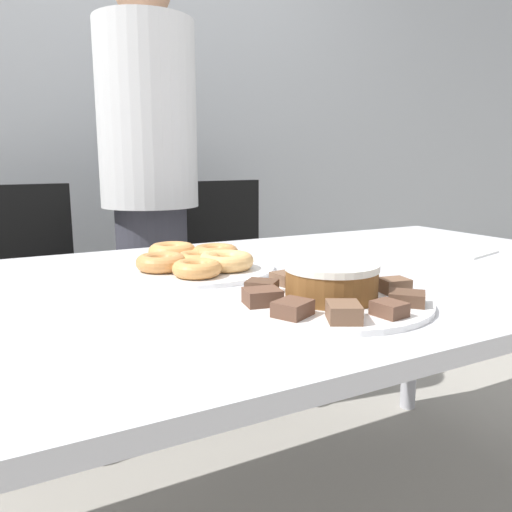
{
  "coord_description": "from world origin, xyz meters",
  "views": [
    {
      "loc": [
        -0.48,
        -0.93,
        0.97
      ],
      "look_at": [
        -0.02,
        -0.06,
        0.79
      ],
      "focal_mm": 35.0,
      "sensor_mm": 36.0,
      "label": 1
    }
  ],
  "objects_px": {
    "napkin": "(464,252)",
    "office_chair_left": "(32,318)",
    "plate_cake": "(331,301)",
    "frosted_cake": "(331,280)",
    "person_standing": "(150,191)",
    "plate_donuts": "(199,269)",
    "office_chair_right": "(241,290)"
  },
  "relations": [
    {
      "from": "napkin",
      "to": "office_chair_left",
      "type": "bearing_deg",
      "value": 137.07
    },
    {
      "from": "plate_cake",
      "to": "frosted_cake",
      "type": "height_order",
      "value": "frosted_cake"
    },
    {
      "from": "person_standing",
      "to": "office_chair_left",
      "type": "distance_m",
      "value": 0.62
    },
    {
      "from": "office_chair_left",
      "to": "plate_cake",
      "type": "relative_size",
      "value": 2.55
    },
    {
      "from": "frosted_cake",
      "to": "napkin",
      "type": "height_order",
      "value": "frosted_cake"
    },
    {
      "from": "office_chair_left",
      "to": "plate_donuts",
      "type": "xyz_separation_m",
      "value": [
        0.31,
        -0.84,
        0.31
      ]
    },
    {
      "from": "office_chair_left",
      "to": "napkin",
      "type": "bearing_deg",
      "value": -50.2
    },
    {
      "from": "office_chair_left",
      "to": "napkin",
      "type": "xyz_separation_m",
      "value": [
        1.04,
        -0.97,
        0.31
      ]
    },
    {
      "from": "plate_donuts",
      "to": "napkin",
      "type": "relative_size",
      "value": 1.9
    },
    {
      "from": "office_chair_left",
      "to": "person_standing",
      "type": "bearing_deg",
      "value": -18.1
    },
    {
      "from": "office_chair_left",
      "to": "plate_cake",
      "type": "xyz_separation_m",
      "value": [
        0.42,
        -1.2,
        0.31
      ]
    },
    {
      "from": "office_chair_left",
      "to": "frosted_cake",
      "type": "distance_m",
      "value": 1.32
    },
    {
      "from": "office_chair_left",
      "to": "napkin",
      "type": "height_order",
      "value": "office_chair_left"
    },
    {
      "from": "office_chair_right",
      "to": "frosted_cake",
      "type": "height_order",
      "value": "office_chair_right"
    },
    {
      "from": "plate_donuts",
      "to": "person_standing",
      "type": "bearing_deg",
      "value": 81.46
    },
    {
      "from": "plate_donuts",
      "to": "napkin",
      "type": "bearing_deg",
      "value": -10.27
    },
    {
      "from": "napkin",
      "to": "office_chair_right",
      "type": "bearing_deg",
      "value": 101.94
    },
    {
      "from": "office_chair_left",
      "to": "napkin",
      "type": "distance_m",
      "value": 1.46
    },
    {
      "from": "person_standing",
      "to": "napkin",
      "type": "distance_m",
      "value": 1.09
    },
    {
      "from": "plate_donuts",
      "to": "plate_cake",
      "type": "bearing_deg",
      "value": -73.97
    },
    {
      "from": "office_chair_left",
      "to": "plate_donuts",
      "type": "height_order",
      "value": "office_chair_left"
    },
    {
      "from": "office_chair_right",
      "to": "napkin",
      "type": "bearing_deg",
      "value": -87.12
    },
    {
      "from": "office_chair_right",
      "to": "plate_cake",
      "type": "xyz_separation_m",
      "value": [
        -0.42,
        -1.2,
        0.31
      ]
    },
    {
      "from": "office_chair_left",
      "to": "plate_donuts",
      "type": "distance_m",
      "value": 0.95
    },
    {
      "from": "office_chair_right",
      "to": "plate_donuts",
      "type": "distance_m",
      "value": 1.03
    },
    {
      "from": "napkin",
      "to": "plate_donuts",
      "type": "bearing_deg",
      "value": 169.73
    },
    {
      "from": "person_standing",
      "to": "plate_donuts",
      "type": "height_order",
      "value": "person_standing"
    },
    {
      "from": "office_chair_right",
      "to": "plate_donuts",
      "type": "xyz_separation_m",
      "value": [
        -0.52,
        -0.84,
        0.31
      ]
    },
    {
      "from": "plate_cake",
      "to": "frosted_cake",
      "type": "xyz_separation_m",
      "value": [
        0.0,
        0.0,
        0.04
      ]
    },
    {
      "from": "napkin",
      "to": "frosted_cake",
      "type": "bearing_deg",
      "value": -159.54
    },
    {
      "from": "office_chair_left",
      "to": "napkin",
      "type": "relative_size",
      "value": 4.87
    },
    {
      "from": "office_chair_left",
      "to": "frosted_cake",
      "type": "relative_size",
      "value": 5.44
    }
  ]
}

